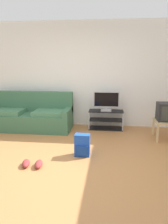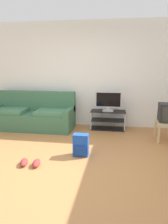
% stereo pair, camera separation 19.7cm
% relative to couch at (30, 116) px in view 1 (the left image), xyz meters
% --- Properties ---
extents(ground_plane, '(9.00, 9.80, 0.02)m').
position_rel_couch_xyz_m(ground_plane, '(1.24, -1.89, -0.34)').
color(ground_plane, '#B27542').
extents(wall_back, '(9.00, 0.10, 2.70)m').
position_rel_couch_xyz_m(wall_back, '(1.24, 0.56, 1.02)').
color(wall_back, white).
rests_on(wall_back, ground_plane).
extents(couch, '(2.10, 0.83, 0.92)m').
position_rel_couch_xyz_m(couch, '(0.00, 0.00, 0.00)').
color(couch, '#3D6B4C').
rests_on(couch, ground_plane).
extents(tv_stand, '(0.86, 0.38, 0.48)m').
position_rel_couch_xyz_m(tv_stand, '(1.92, 0.20, -0.09)').
color(tv_stand, black).
rests_on(tv_stand, ground_plane).
extents(flat_tv, '(0.65, 0.22, 0.49)m').
position_rel_couch_xyz_m(flat_tv, '(1.92, 0.18, 0.39)').
color(flat_tv, '#B2B2B7').
rests_on(flat_tv, tv_stand).
extents(side_table, '(0.55, 0.55, 0.42)m').
position_rel_couch_xyz_m(side_table, '(3.27, -0.44, 0.03)').
color(side_table, tan).
rests_on(side_table, ground_plane).
extents(crt_tv, '(0.46, 0.38, 0.39)m').
position_rel_couch_xyz_m(crt_tv, '(3.27, -0.42, 0.29)').
color(crt_tv, '#232326').
rests_on(crt_tv, side_table).
extents(backpack, '(0.27, 0.24, 0.40)m').
position_rel_couch_xyz_m(backpack, '(1.53, -1.52, -0.13)').
color(backpack, blue).
rests_on(backpack, ground_plane).
extents(sneakers_pair, '(0.39, 0.30, 0.09)m').
position_rel_couch_xyz_m(sneakers_pair, '(0.77, -2.05, -0.29)').
color(sneakers_pair, '#993333').
rests_on(sneakers_pair, ground_plane).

